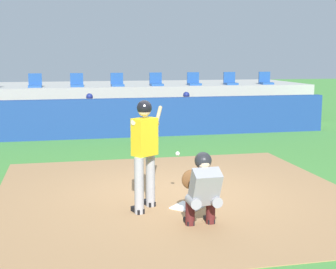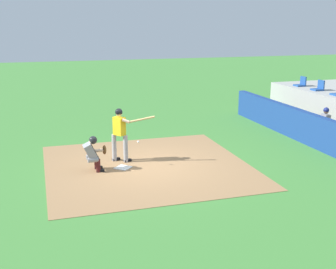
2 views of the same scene
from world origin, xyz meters
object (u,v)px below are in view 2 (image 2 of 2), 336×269
object	(u,v)px
catcher_crouched	(94,152)
stadium_seat_0	(301,83)
stadium_seat_1	(319,88)
batter_at_plate	(120,132)
home_plate	(123,168)
dugout_player_0	(322,123)

from	to	relation	value
catcher_crouched	stadium_seat_0	distance (m)	12.52
stadium_seat_1	catcher_crouched	bearing A→B (deg)	-68.69
batter_at_plate	stadium_seat_1	world-z (taller)	stadium_seat_1
stadium_seat_0	stadium_seat_1	xyz separation A→B (m)	(1.44, 0.00, 0.00)
home_plate	catcher_crouched	size ratio (longest dim) A/B	0.25
batter_at_plate	stadium_seat_0	size ratio (longest dim) A/B	3.76
home_plate	dugout_player_0	distance (m)	8.25
batter_at_plate	stadium_seat_1	bearing A→B (deg)	109.84
dugout_player_0	stadium_seat_0	distance (m)	5.16
catcher_crouched	dugout_player_0	bearing A→B (deg)	96.95
stadium_seat_1	batter_at_plate	bearing A→B (deg)	-70.16
catcher_crouched	stadium_seat_1	distance (m)	11.92
dugout_player_0	stadium_seat_0	bearing A→B (deg)	156.43
dugout_player_0	stadium_seat_1	xyz separation A→B (m)	(-3.22, 2.03, 0.86)
catcher_crouched	stadium_seat_0	size ratio (longest dim) A/B	3.72
batter_at_plate	dugout_player_0	size ratio (longest dim) A/B	1.39
stadium_seat_0	stadium_seat_1	bearing A→B (deg)	0.00
stadium_seat_1	home_plate	bearing A→B (deg)	-66.94
batter_at_plate	catcher_crouched	size ratio (longest dim) A/B	1.01
stadium_seat_0	stadium_seat_1	distance (m)	1.44
batter_at_plate	stadium_seat_0	world-z (taller)	stadium_seat_0
home_plate	batter_at_plate	distance (m)	1.23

